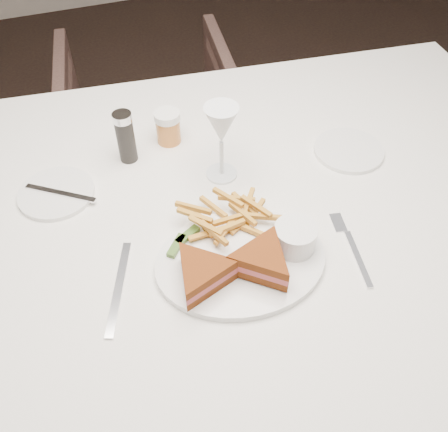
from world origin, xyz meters
TOP-DOWN VIEW (x-y plane):
  - ground at (0.00, 0.00)m, footprint 5.00×5.00m
  - table at (-0.26, -0.29)m, footprint 1.74×1.26m
  - chair_far at (-0.19, 0.67)m, footprint 0.71×0.68m
  - table_setting at (-0.25, -0.33)m, footprint 0.81×0.66m

SIDE VIEW (x-z plane):
  - ground at x=0.00m, z-range 0.00..0.00m
  - chair_far at x=-0.19m, z-range 0.00..0.65m
  - table at x=-0.26m, z-range 0.00..0.75m
  - table_setting at x=-0.25m, z-range 0.70..0.88m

